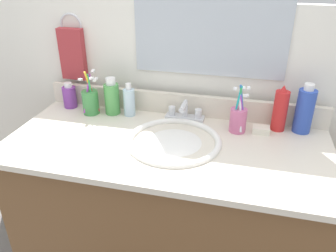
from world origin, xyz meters
The scene contains 17 objects.
vanity_cabinet centered at (0.00, 0.00, 0.41)m, with size 1.13×0.49×0.83m, color brown.
countertop centered at (0.00, 0.00, 0.84)m, with size 1.17×0.53×0.02m, color beige.
backsplash centered at (0.00, 0.26, 0.89)m, with size 1.17×0.02×0.09m, color beige.
back_wall centered at (0.00, 0.32, 0.65)m, with size 2.27×0.04×1.30m, color white.
mirror_panel centered at (0.10, 0.30, 1.30)m, with size 0.60×0.01×0.56m, color #B2BCC6.
towel_ring centered at (-0.49, 0.30, 1.19)m, with size 0.10×0.10×0.01m, color silver.
hand_towel centered at (-0.49, 0.28, 1.07)m, with size 0.11×0.04×0.22m, color #A53338.
sink_basin centered at (0.03, 0.01, 0.82)m, with size 0.35×0.35×0.11m.
faucet centered at (0.03, 0.21, 0.88)m, with size 0.16×0.10×0.08m.
bottle_gel_clear centered at (-0.21, 0.19, 0.91)m, with size 0.05×0.05×0.14m.
bottle_spray_red centered at (0.39, 0.21, 0.93)m, with size 0.05×0.05×0.18m.
bottle_shampoo_blue centered at (0.48, 0.21, 0.94)m, with size 0.07×0.07×0.19m.
bottle_cream_purple centered at (-0.49, 0.21, 0.90)m, with size 0.06×0.06×0.11m.
bottle_toner_green centered at (-0.28, 0.19, 0.92)m, with size 0.06×0.06×0.16m.
cup_pink centered at (0.24, 0.15, 0.90)m, with size 0.06×0.08×0.19m.
cup_green centered at (-0.37, 0.17, 0.91)m, with size 0.07×0.09×0.19m.
soap_bar centered at (0.33, 0.16, 0.86)m, with size 0.06×0.04×0.02m, color white.
Camera 1 is at (0.26, -1.02, 1.47)m, focal length 36.06 mm.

